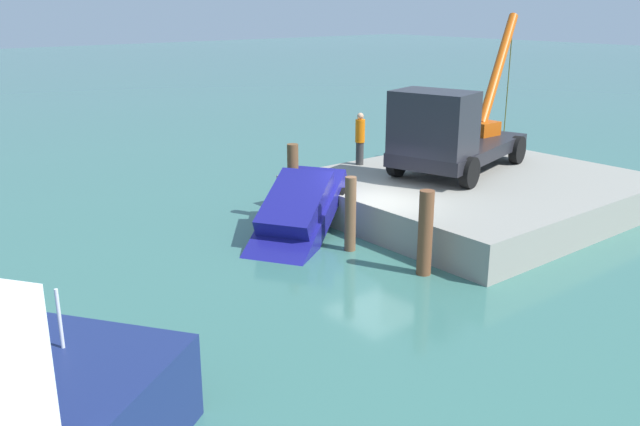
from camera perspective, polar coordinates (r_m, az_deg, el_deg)
ground at (r=20.20m, az=4.97°, el=-1.98°), size 200.00×200.00×0.00m
dock at (r=23.27m, az=13.03°, el=1.66°), size 10.13×8.85×1.10m
crane_truck at (r=23.06m, az=10.99°, el=6.62°), size 8.59×4.22×5.21m
dock_worker at (r=24.18m, az=3.41°, el=6.34°), size 0.34×0.34×1.87m
salvaged_car at (r=19.65m, az=-2.06°, el=-0.31°), size 4.68×3.87×2.67m
piling_near at (r=21.26m, az=-2.30°, el=2.56°), size 0.35×0.35×2.49m
piling_mid at (r=18.71m, az=2.59°, el=-0.09°), size 0.32×0.32×2.13m
piling_far at (r=17.20m, az=8.91°, el=-1.69°), size 0.38×0.38×2.23m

